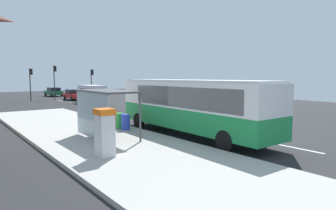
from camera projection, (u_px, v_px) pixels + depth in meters
The scene contains 23 objects.
ground_plane at pixel (106, 111), 29.07m from camera, with size 56.00×92.00×0.04m, color #262628.
sidewalk_platform at pixel (96, 137), 15.73m from camera, with size 6.20×30.00×0.18m, color #ADAAA3.
lane_stripe_seg_0 at pixel (301, 149), 13.54m from camera, with size 0.16×2.20×0.01m, color silver.
lane_stripe_seg_1 at pixel (220, 133), 17.46m from camera, with size 0.16×2.20×0.01m, color silver.
lane_stripe_seg_2 at pixel (169, 122), 21.38m from camera, with size 0.16×2.20×0.01m, color silver.
lane_stripe_seg_3 at pixel (134, 115), 25.30m from camera, with size 0.16×2.20×0.01m, color silver.
lane_stripe_seg_4 at pixel (108, 110), 29.22m from camera, with size 0.16×2.20×0.01m, color silver.
lane_stripe_seg_5 at pixel (88, 106), 33.14m from camera, with size 0.16×2.20×0.01m, color silver.
lane_stripe_seg_6 at pixel (73, 103), 37.06m from camera, with size 0.16×2.20×0.01m, color silver.
lane_stripe_seg_7 at pixel (60, 101), 40.98m from camera, with size 0.16×2.20×0.01m, color silver.
bus at pixel (190, 104), 16.50m from camera, with size 2.81×11.07×3.21m.
white_van at pixel (92, 93), 36.90m from camera, with size 2.25×5.29×2.30m.
sedan_near at pixel (53, 92), 50.04m from camera, with size 2.03×4.49×1.52m.
sedan_far at pixel (74, 94), 42.34m from camera, with size 1.86×4.41×1.52m.
ticket_machine at pixel (105, 132), 11.56m from camera, with size 0.66×0.76×1.94m.
recycling_bin_blue at pixel (126, 122), 17.50m from camera, with size 0.52×0.52×0.95m, color blue.
recycling_bin_green at pixel (120, 121), 18.04m from camera, with size 0.52×0.52×0.95m, color green.
recycling_bin_red at pixel (115, 119), 18.59m from camera, with size 0.52×0.52×0.95m, color red.
recycling_bin_yellow at pixel (110, 118), 19.14m from camera, with size 0.52×0.52×0.95m, color yellow.
traffic_light_near_side at pixel (92, 79), 44.71m from camera, with size 0.49×0.28×4.55m.
traffic_light_far_side at pixel (31, 79), 40.07m from camera, with size 0.49×0.28×4.56m.
traffic_light_median at pixel (55, 77), 42.81m from camera, with size 0.49×0.28×5.07m.
bus_shelter at pixel (101, 102), 14.90m from camera, with size 1.80×4.00×2.50m.
Camera 1 is at (-12.83, -12.62, 3.39)m, focal length 30.86 mm.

